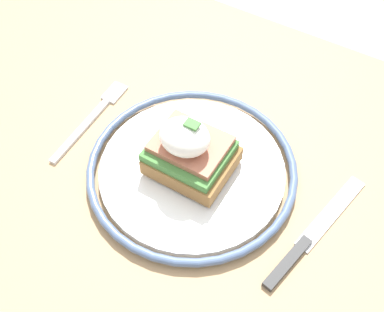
# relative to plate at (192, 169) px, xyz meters

# --- Properties ---
(dining_table) EXTENTS (1.09, 0.74, 0.75)m
(dining_table) POSITION_rel_plate_xyz_m (-0.02, -0.05, -0.13)
(dining_table) COLOR tan
(dining_table) RESTS_ON ground_plane
(plate) EXTENTS (0.26, 0.26, 0.02)m
(plate) POSITION_rel_plate_xyz_m (0.00, 0.00, 0.00)
(plate) COLOR white
(plate) RESTS_ON dining_table
(sandwich) EXTENTS (0.10, 0.08, 0.08)m
(sandwich) POSITION_rel_plate_xyz_m (-0.00, -0.00, 0.04)
(sandwich) COLOR olive
(sandwich) RESTS_ON plate
(fork) EXTENTS (0.02, 0.16, 0.00)m
(fork) POSITION_rel_plate_xyz_m (-0.16, 0.01, -0.01)
(fork) COLOR silver
(fork) RESTS_ON dining_table
(knife) EXTENTS (0.05, 0.19, 0.01)m
(knife) POSITION_rel_plate_xyz_m (0.16, -0.01, -0.01)
(knife) COLOR #2D2D2D
(knife) RESTS_ON dining_table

